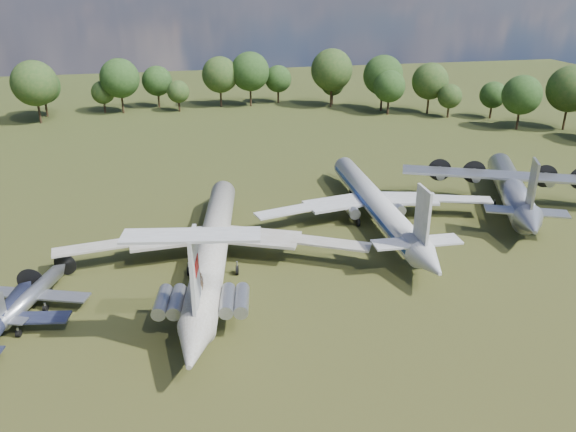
{
  "coord_description": "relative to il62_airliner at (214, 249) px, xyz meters",
  "views": [
    {
      "loc": [
        -5.23,
        -58.18,
        30.75
      ],
      "look_at": [
        7.56,
        0.89,
        5.0
      ],
      "focal_mm": 35.0,
      "sensor_mm": 36.0,
      "label": 1
    }
  ],
  "objects": [
    {
      "name": "il62_airliner",
      "position": [
        0.0,
        0.0,
        0.0
      ],
      "size": [
        43.37,
        52.1,
        4.57
      ],
      "primitive_type": null,
      "rotation": [
        0.0,
        0.0,
        -0.17
      ],
      "color": "#B5B5B1",
      "rests_on": "ground"
    },
    {
      "name": "tu104_jet",
      "position": [
        22.54,
        8.5,
        -0.1
      ],
      "size": [
        34.38,
        44.92,
        4.38
      ],
      "primitive_type": null,
      "rotation": [
        0.0,
        0.0,
        -0.04
      ],
      "color": "silver",
      "rests_on": "ground"
    },
    {
      "name": "small_prop_west",
      "position": [
        -20.51,
        -9.14,
        -1.08
      ],
      "size": [
        14.75,
        18.32,
        2.42
      ],
      "primitive_type": null,
      "rotation": [
        0.0,
        0.0,
        -0.17
      ],
      "color": "#151931",
      "rests_on": "ground"
    },
    {
      "name": "person_on_il62",
      "position": [
        -2.22,
        -12.6,
        3.18
      ],
      "size": [
        0.71,
        0.52,
        1.8
      ],
      "primitive_type": "imported",
      "rotation": [
        0.0,
        0.0,
        3.29
      ],
      "color": "#986F4D",
      "rests_on": "il62_airliner"
    },
    {
      "name": "an12_transport",
      "position": [
        43.64,
        9.6,
        -0.01
      ],
      "size": [
        42.23,
        44.11,
        4.56
      ],
      "primitive_type": null,
      "rotation": [
        0.0,
        0.0,
        -0.41
      ],
      "color": "#95989D",
      "rests_on": "ground"
    },
    {
      "name": "ground",
      "position": [
        1.41,
        0.57,
        -2.29
      ],
      "size": [
        300.0,
        300.0,
        0.0
      ],
      "primitive_type": "plane",
      "color": "#224015",
      "rests_on": "ground"
    },
    {
      "name": "small_prop_northwest",
      "position": [
        -18.62,
        -4.88,
        -1.16
      ],
      "size": [
        15.73,
        18.2,
        2.25
      ],
      "primitive_type": null,
      "rotation": [
        0.0,
        0.0,
        -0.34
      ],
      "color": "#95979C",
      "rests_on": "ground"
    }
  ]
}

